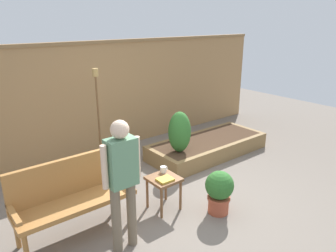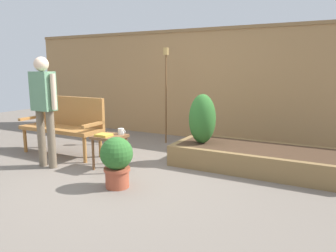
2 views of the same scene
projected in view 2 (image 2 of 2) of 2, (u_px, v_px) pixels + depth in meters
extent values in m
plane|color=#70665B|center=(125.00, 174.00, 4.33)|extent=(14.00, 14.00, 0.00)
cube|color=#A37A4C|center=(200.00, 86.00, 6.40)|extent=(8.40, 0.10, 2.10)
cube|color=olive|center=(201.00, 30.00, 6.21)|extent=(8.40, 0.14, 0.06)
cylinder|color=#A87038|center=(100.00, 145.00, 5.14)|extent=(0.06, 0.06, 0.40)
cylinder|color=#A87038|center=(85.00, 150.00, 4.83)|extent=(0.06, 0.06, 0.40)
cylinder|color=#A87038|center=(42.00, 137.00, 5.75)|extent=(0.06, 0.06, 0.40)
cylinder|color=#A87038|center=(25.00, 140.00, 5.44)|extent=(0.06, 0.06, 0.40)
cube|color=#A87038|center=(61.00, 129.00, 5.25)|extent=(1.44, 0.48, 0.06)
cube|color=#A87038|center=(69.00, 111.00, 5.38)|extent=(1.44, 0.06, 0.48)
cube|color=#A87038|center=(31.00, 118.00, 5.55)|extent=(0.06, 0.48, 0.04)
cube|color=#A87038|center=(93.00, 124.00, 4.91)|extent=(0.06, 0.48, 0.04)
cylinder|color=brown|center=(126.00, 152.00, 4.62)|extent=(0.04, 0.04, 0.44)
cylinder|color=brown|center=(112.00, 158.00, 4.33)|extent=(0.04, 0.04, 0.44)
cylinder|color=brown|center=(108.00, 149.00, 4.77)|extent=(0.04, 0.04, 0.44)
cylinder|color=brown|center=(93.00, 155.00, 4.49)|extent=(0.04, 0.04, 0.44)
cube|color=brown|center=(110.00, 137.00, 4.51)|extent=(0.40, 0.40, 0.04)
cylinder|color=white|center=(121.00, 131.00, 4.57)|extent=(0.09, 0.09, 0.08)
torus|color=white|center=(124.00, 132.00, 4.55)|extent=(0.06, 0.01, 0.06)
cube|color=gold|center=(104.00, 135.00, 4.45)|extent=(0.21, 0.18, 0.03)
cylinder|color=#A84C33|center=(117.00, 179.00, 3.86)|extent=(0.28, 0.28, 0.21)
cylinder|color=#A84C33|center=(117.00, 169.00, 3.84)|extent=(0.32, 0.32, 0.04)
sphere|color=#2D6628|center=(117.00, 153.00, 3.80)|extent=(0.39, 0.39, 0.39)
cube|color=olive|center=(250.00, 167.00, 4.17)|extent=(2.40, 0.09, 0.30)
cube|color=olive|center=(265.00, 151.00, 4.96)|extent=(2.40, 0.09, 0.30)
cube|color=olive|center=(184.00, 149.00, 5.10)|extent=(0.09, 0.82, 0.30)
cube|color=#422D1E|center=(258.00, 158.00, 4.57)|extent=(2.22, 0.82, 0.30)
cylinder|color=brown|center=(202.00, 141.00, 4.82)|extent=(0.04, 0.04, 0.06)
ellipsoid|color=#2D6628|center=(202.00, 119.00, 4.76)|extent=(0.40, 0.40, 0.73)
cylinder|color=brown|center=(166.00, 100.00, 6.00)|extent=(0.03, 0.03, 1.64)
cylinder|color=#AD894C|center=(166.00, 51.00, 5.84)|extent=(0.10, 0.10, 0.13)
cylinder|color=#70604C|center=(51.00, 140.00, 4.55)|extent=(0.11, 0.11, 0.82)
cylinder|color=#70604C|center=(41.00, 138.00, 4.64)|extent=(0.11, 0.11, 0.82)
cube|color=#5B8966|center=(43.00, 91.00, 4.48)|extent=(0.32, 0.20, 0.54)
cylinder|color=beige|center=(53.00, 92.00, 4.38)|extent=(0.07, 0.07, 0.49)
cylinder|color=beige|center=(33.00, 91.00, 4.57)|extent=(0.07, 0.07, 0.49)
sphere|color=beige|center=(41.00, 64.00, 4.41)|extent=(0.20, 0.20, 0.20)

